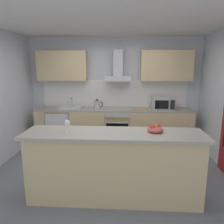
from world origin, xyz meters
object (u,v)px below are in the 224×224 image
Objects in this scene: refrigerator at (61,127)px; wine_glass at (67,124)px; oven at (118,127)px; range_hood at (118,71)px; kettle at (97,105)px; microwave at (163,103)px; chopping_board at (141,109)px; fruit_bowl at (155,129)px; sink at (71,107)px.

wine_glass is (0.81, -2.30, 0.70)m from refrigerator.
refrigerator is at bearing -179.89° from oven.
refrigerator is 1.97m from range_hood.
kettle reaches higher than refrigerator.
range_hood reaches higher than microwave.
microwave is 0.53m from chopping_board.
wine_glass is 0.81× the size of fruit_bowl.
wine_glass is 1.21m from fruit_bowl.
fruit_bowl reaches higher than chopping_board.
kettle is at bearing -3.91° from sink.
wine_glass reaches higher than sink.
chopping_board is (1.96, -0.02, 0.49)m from refrigerator.
oven is 2.47m from wine_glass.
microwave reaches higher than oven.
microwave is 2.81× the size of wine_glass.
range_hood is at bearing 90.00° from oven.
fruit_bowl reaches higher than refrigerator.
oven is at bearing 75.34° from wine_glass.
refrigerator is 1.09m from kettle.
chopping_board is at bearing 0.55° from kettle.
refrigerator is at bearing 109.40° from wine_glass.
range_hood is (1.41, 0.13, 1.36)m from refrigerator.
refrigerator is at bearing 179.39° from chopping_board.
kettle is at bearing -179.79° from microwave.
microwave is 1.47× the size of chopping_board.
fruit_bowl is (1.09, -2.17, 0.04)m from kettle.
range_hood reaches higher than fruit_bowl.
oven is at bearing -90.00° from range_hood.
microwave reaches higher than fruit_bowl.
fruit_bowl is 0.65× the size of chopping_board.
microwave is (2.47, -0.03, 0.62)m from refrigerator.
sink is 1.69m from chopping_board.
sink reaches higher than chopping_board.
microwave is 1.30m from range_hood.
fruit_bowl is (0.60, -2.33, -0.75)m from range_hood.
kettle is (-1.55, -0.01, -0.04)m from microwave.
chopping_board is (1.04, 0.01, -0.09)m from kettle.
kettle is at bearing -179.45° from chopping_board.
chopping_board is (0.55, -0.02, 0.45)m from oven.
fruit_bowl is 2.18m from chopping_board.
oven is 1.60× the size of microwave.
oven reaches higher than refrigerator.
range_hood is 4.05× the size of wine_glass.
range_hood is 2.12× the size of chopping_board.
oven is 2.35m from fruit_bowl.
sink reaches higher than kettle.
range_hood reaches higher than refrigerator.
microwave is 2.27× the size of fruit_bowl.
sink is 2.38m from wine_glass.
wine_glass is (0.54, -2.31, 0.19)m from sink.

